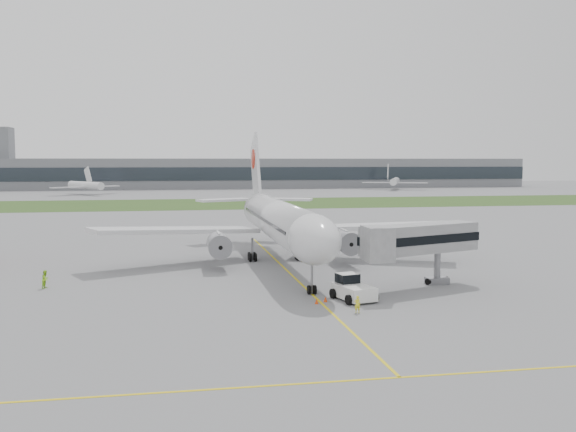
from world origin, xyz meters
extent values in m
plane|color=gray|center=(0.00, 0.00, 0.00)|extent=(600.00, 600.00, 0.00)
cube|color=#2E501E|center=(0.00, 120.00, 0.01)|extent=(600.00, 50.00, 0.02)
cube|color=gray|center=(0.00, 230.00, 7.00)|extent=(320.00, 22.00, 14.00)
cube|color=#222930|center=(0.00, 219.00, 7.00)|extent=(320.00, 0.60, 6.00)
cylinder|color=silver|center=(0.00, 4.00, 5.60)|extent=(5.00, 38.00, 5.00)
ellipsoid|color=silver|center=(0.00, -15.50, 5.60)|extent=(5.00, 11.00, 5.00)
cube|color=black|center=(0.00, -16.50, 6.50)|extent=(3.20, 1.54, 1.14)
cone|color=silver|center=(0.00, 26.00, 6.40)|extent=(5.00, 10.53, 6.16)
cube|color=silver|center=(-13.00, 6.00, 4.40)|extent=(22.13, 13.52, 1.70)
cube|color=silver|center=(13.00, 6.00, 4.40)|extent=(22.13, 13.52, 1.70)
cylinder|color=#A6A6AB|center=(-8.00, 1.50, 3.00)|extent=(2.70, 5.20, 2.70)
cylinder|color=#A6A6AB|center=(8.00, 1.50, 3.00)|extent=(2.70, 5.20, 2.70)
cube|color=silver|center=(0.00, 27.50, 11.50)|extent=(0.45, 10.90, 12.76)
cylinder|color=red|center=(0.00, 28.50, 13.50)|extent=(0.60, 3.20, 3.20)
cube|color=silver|center=(-5.00, 28.50, 6.80)|extent=(9.54, 6.34, 0.35)
cube|color=silver|center=(5.00, 28.50, 6.80)|extent=(9.54, 6.34, 0.35)
cylinder|color=gray|center=(0.00, -15.00, 1.55)|extent=(0.24, 0.24, 3.10)
cylinder|color=black|center=(-3.20, 7.00, 0.55)|extent=(1.40, 1.10, 1.10)
cylinder|color=black|center=(3.20, 7.00, 0.55)|extent=(1.40, 1.10, 1.10)
cube|color=white|center=(3.34, -18.41, 0.83)|extent=(3.60, 5.14, 1.24)
cube|color=white|center=(3.05, -17.20, 1.87)|extent=(2.20, 2.05, 1.04)
cube|color=black|center=(3.05, -17.20, 1.92)|extent=(2.26, 2.11, 0.88)
cylinder|color=black|center=(1.61, -17.22, 0.47)|extent=(0.57, 0.99, 0.93)
cylinder|color=black|center=(4.34, -16.57, 0.47)|extent=(0.57, 0.99, 0.93)
cylinder|color=black|center=(2.34, -20.25, 0.47)|extent=(0.57, 0.99, 0.93)
cylinder|color=black|center=(5.06, -19.60, 0.47)|extent=(0.57, 0.99, 0.93)
cube|color=#9FA0A2|center=(11.87, -13.66, 5.17)|extent=(14.07, 7.66, 2.98)
cube|color=black|center=(11.87, -13.66, 5.17)|extent=(14.29, 7.82, 0.89)
cube|color=#9FA0A2|center=(6.16, -16.85, 5.17)|extent=(2.58, 3.38, 3.38)
cylinder|color=gray|center=(14.49, -12.15, 1.89)|extent=(0.70, 0.70, 3.78)
cube|color=gray|center=(14.49, -12.15, 0.35)|extent=(2.72, 2.14, 0.70)
cylinder|color=black|center=(13.28, -12.60, 0.35)|extent=(0.52, 0.76, 0.70)
cylinder|color=black|center=(15.70, -11.70, 0.35)|extent=(0.52, 0.76, 0.70)
cone|color=#DE3D0B|center=(-0.50, -19.33, 0.25)|extent=(0.36, 0.36, 0.50)
cone|color=#DE3D0B|center=(0.50, -18.67, 0.26)|extent=(0.38, 0.38, 0.52)
imported|color=yellow|center=(2.21, -23.40, 0.76)|extent=(0.57, 0.38, 1.52)
imported|color=#9ADF25|center=(-26.66, -7.19, 0.95)|extent=(0.99, 1.11, 1.91)
camera|label=1|loc=(-13.67, -76.49, 13.33)|focal=40.00mm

